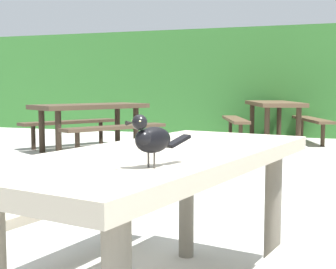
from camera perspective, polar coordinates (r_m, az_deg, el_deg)
The scene contains 5 objects.
hedge_wall at distance 10.89m, azimuth 16.49°, elevation 5.92°, with size 28.00×1.78×2.22m, color #387A33.
picnic_table_foreground at distance 2.15m, azimuth -0.54°, elevation -6.70°, with size 1.98×2.00×0.74m.
bird_grackle at distance 1.65m, azimuth -2.02°, elevation -0.41°, with size 0.16×0.27×0.18m.
picnic_table_mid_right at distance 9.08m, azimuth 12.27°, elevation 2.61°, with size 2.16×2.18×0.74m.
picnic_table_far_centre at distance 7.80m, azimuth -9.09°, elevation 2.19°, with size 2.31×2.32×0.74m.
Camera 1 is at (0.62, -2.20, 1.02)m, focal length 52.06 mm.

